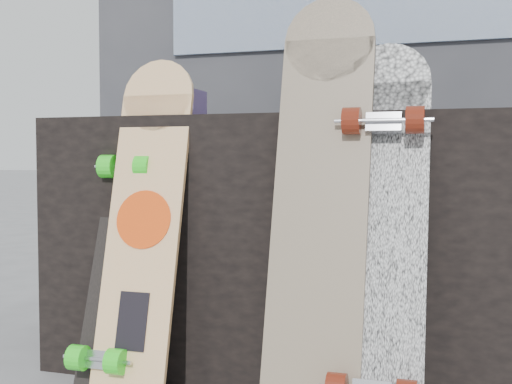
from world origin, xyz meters
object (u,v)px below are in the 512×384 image
(vendor_table, at_px, (308,244))
(longboard_cascadia, at_px, (381,225))
(skateboard_dark, at_px, (122,244))
(longboard_celtic, at_px, (321,189))
(longboard_geisha, at_px, (145,215))

(vendor_table, xyz_separation_m, longboard_cascadia, (0.27, -0.39, 0.11))
(skateboard_dark, bearing_deg, longboard_cascadia, -3.89)
(vendor_table, distance_m, skateboard_dark, 0.59)
(vendor_table, distance_m, longboard_celtic, 0.44)
(longboard_celtic, relative_size, longboard_cascadia, 1.14)
(longboard_celtic, xyz_separation_m, skateboard_dark, (-0.60, 0.04, -0.17))
(longboard_cascadia, xyz_separation_m, skateboard_dark, (-0.76, 0.05, -0.09))
(vendor_table, xyz_separation_m, longboard_celtic, (0.12, -0.37, 0.19))
(vendor_table, bearing_deg, longboard_cascadia, -54.94)
(longboard_celtic, bearing_deg, skateboard_dark, 176.61)
(longboard_geisha, relative_size, longboard_cascadia, 0.98)
(longboard_geisha, relative_size, longboard_celtic, 0.87)
(longboard_geisha, bearing_deg, vendor_table, 42.22)
(longboard_cascadia, bearing_deg, longboard_celtic, 174.18)
(longboard_celtic, relative_size, skateboard_dark, 1.36)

